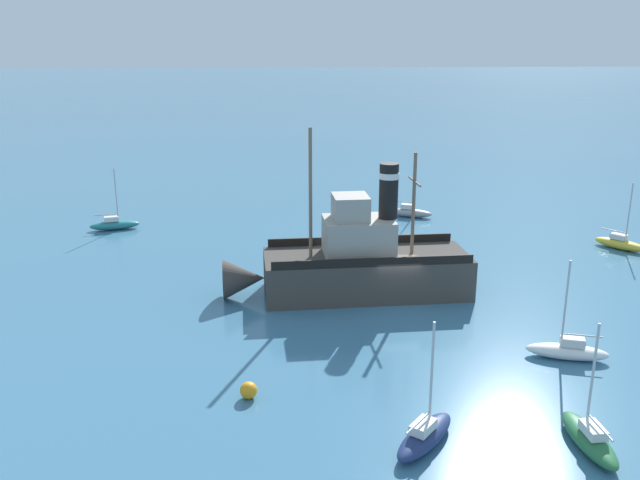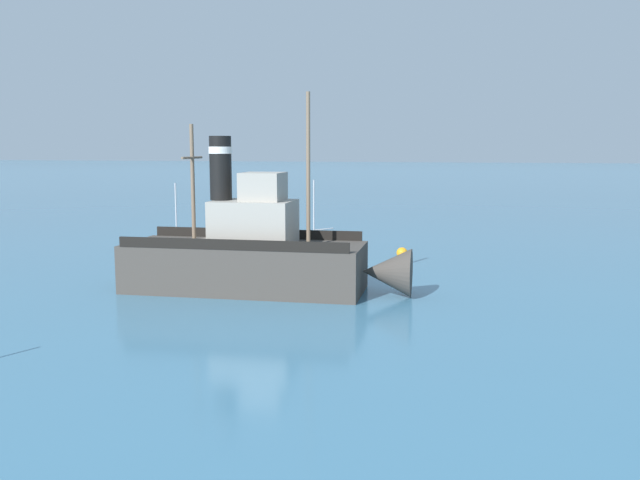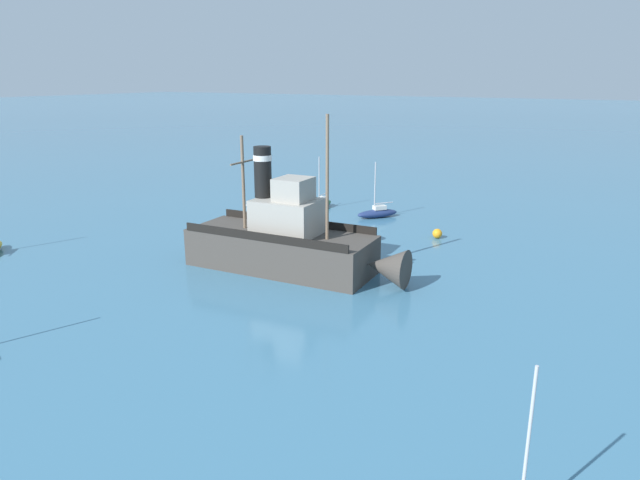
{
  "view_description": "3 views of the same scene",
  "coord_description": "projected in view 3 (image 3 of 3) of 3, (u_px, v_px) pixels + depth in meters",
  "views": [
    {
      "loc": [
        -36.08,
        6.72,
        14.72
      ],
      "look_at": [
        4.36,
        4.17,
        2.47
      ],
      "focal_mm": 38.0,
      "sensor_mm": 36.0,
      "label": 1
    },
    {
      "loc": [
        33.36,
        13.52,
        7.24
      ],
      "look_at": [
        -0.85,
        4.98,
        2.4
      ],
      "focal_mm": 38.0,
      "sensor_mm": 36.0,
      "label": 2
    },
    {
      "loc": [
        30.59,
        21.03,
        12.03
      ],
      "look_at": [
        1.79,
        4.72,
        2.45
      ],
      "focal_mm": 32.0,
      "sensor_mm": 36.0,
      "label": 3
    }
  ],
  "objects": [
    {
      "name": "sailboat_white",
      "position": [
        257.0,
        217.0,
        48.41
      ],
      "size": [
        2.14,
        3.96,
        4.9
      ],
      "color": "white",
      "rests_on": "ground"
    },
    {
      "name": "mooring_buoy",
      "position": [
        437.0,
        234.0,
        43.64
      ],
      "size": [
        0.74,
        0.74,
        0.74
      ],
      "primitive_type": "sphere",
      "color": "orange",
      "rests_on": "ground"
    },
    {
      "name": "sailboat_navy",
      "position": [
        377.0,
        213.0,
        50.02
      ],
      "size": [
        3.64,
        3.25,
        4.9
      ],
      "color": "navy",
      "rests_on": "ground"
    },
    {
      "name": "ground_plane",
      "position": [
        273.0,
        259.0,
        38.87
      ],
      "size": [
        600.0,
        600.0,
        0.0
      ],
      "primitive_type": "plane",
      "color": "teal"
    },
    {
      "name": "old_tugboat",
      "position": [
        289.0,
        242.0,
        36.14
      ],
      "size": [
        5.0,
        14.55,
        9.9
      ],
      "color": "#423D38",
      "rests_on": "ground"
    },
    {
      "name": "sailboat_green",
      "position": [
        321.0,
        204.0,
        53.37
      ],
      "size": [
        3.85,
        1.27,
        4.9
      ],
      "color": "#286B3D",
      "rests_on": "ground"
    }
  ]
}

